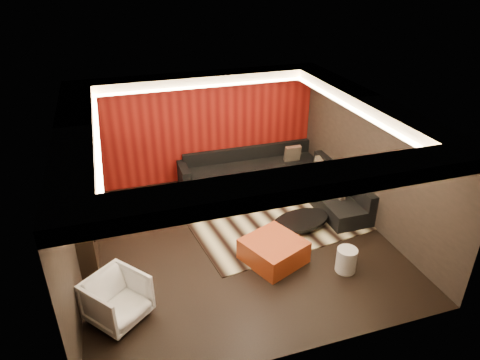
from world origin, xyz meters
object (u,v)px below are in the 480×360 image
object	(u,v)px
white_side_table	(346,260)
armchair	(117,299)
drum_stool	(195,205)
orange_ottoman	(273,251)
coffee_table	(301,224)
sectional_sofa	(279,177)

from	to	relation	value
white_side_table	armchair	world-z (taller)	armchair
white_side_table	armchair	distance (m)	4.08
drum_stool	armchair	world-z (taller)	armchair
orange_ottoman	armchair	xyz separation A→B (m)	(-2.91, -0.62, 0.17)
coffee_table	drum_stool	world-z (taller)	drum_stool
white_side_table	armchair	xyz separation A→B (m)	(-4.08, 0.07, 0.15)
orange_ottoman	armchair	size ratio (longest dim) A/B	1.17
coffee_table	white_side_table	xyz separation A→B (m)	(0.21, -1.51, 0.10)
drum_stool	white_side_table	bearing A→B (deg)	-51.97
sectional_sofa	orange_ottoman	bearing A→B (deg)	-114.33
coffee_table	orange_ottoman	xyz separation A→B (m)	(-0.96, -0.82, 0.09)
coffee_table	sectional_sofa	bearing A→B (deg)	81.80
white_side_table	sectional_sofa	bearing A→B (deg)	88.91
coffee_table	orange_ottoman	bearing A→B (deg)	-139.49
white_side_table	coffee_table	bearing A→B (deg)	97.94
orange_ottoman	armchair	distance (m)	2.98
armchair	coffee_table	bearing A→B (deg)	-18.41
sectional_sofa	coffee_table	bearing A→B (deg)	-98.20
drum_stool	sectional_sofa	bearing A→B (deg)	14.21
orange_ottoman	drum_stool	bearing A→B (deg)	116.03
white_side_table	drum_stool	bearing A→B (deg)	128.03
armchair	sectional_sofa	bearing A→B (deg)	0.15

